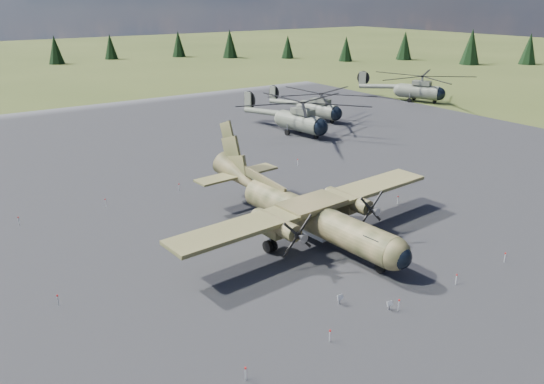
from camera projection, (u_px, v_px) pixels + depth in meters
ground at (261, 245)px, 44.69m from camera, size 500.00×500.00×0.00m
apron at (206, 208)px, 52.40m from camera, size 120.00×120.00×0.04m
transport_plane at (304, 209)px, 45.48m from camera, size 26.92×24.40×8.86m
helicopter_near at (300, 111)px, 78.65m from camera, size 23.07×25.30×5.17m
helicopter_mid at (319, 101)px, 88.07m from camera, size 21.51×23.27×4.72m
helicopter_far at (419, 83)px, 103.92m from camera, size 26.80×26.80×5.21m
info_placard_left at (340, 298)px, 35.92m from camera, size 0.46×0.20×0.72m
info_placard_right at (389, 304)px, 35.22m from camera, size 0.46×0.24×0.69m
barrier_fence at (257, 241)px, 44.21m from camera, size 33.12×29.62×0.85m
treeline at (231, 185)px, 44.73m from camera, size 304.59×301.55×10.93m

